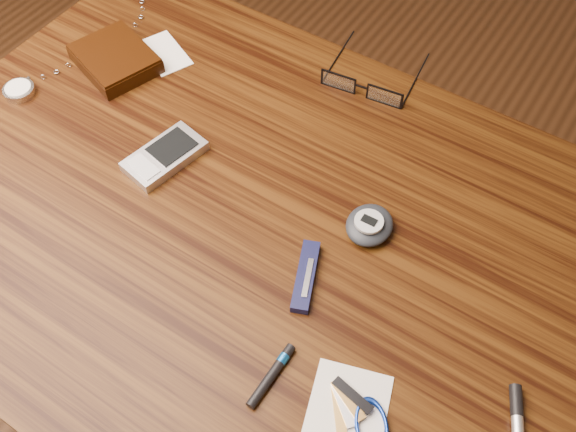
% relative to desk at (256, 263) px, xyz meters
% --- Properties ---
extents(ground, '(3.80, 3.80, 0.00)m').
position_rel_desk_xyz_m(ground, '(0.00, 0.00, -0.65)').
color(ground, '#472814').
rests_on(ground, ground).
extents(desk, '(1.00, 0.70, 0.75)m').
position_rel_desk_xyz_m(desk, '(0.00, 0.00, 0.00)').
color(desk, '#341B08').
rests_on(desk, ground).
extents(wallet_and_card, '(0.17, 0.17, 0.03)m').
position_rel_desk_xyz_m(wallet_and_card, '(-0.34, 0.13, 0.12)').
color(wallet_and_card, black).
rests_on(wallet_and_card, desk).
extents(eyeglasses, '(0.14, 0.15, 0.03)m').
position_rel_desk_xyz_m(eyeglasses, '(0.00, 0.28, 0.11)').
color(eyeglasses, black).
rests_on(eyeglasses, desk).
extents(pocket_watch, '(0.07, 0.32, 0.01)m').
position_rel_desk_xyz_m(pocket_watch, '(-0.42, 0.01, 0.11)').
color(pocket_watch, silver).
rests_on(pocket_watch, desk).
extents(pda_phone, '(0.08, 0.12, 0.02)m').
position_rel_desk_xyz_m(pda_phone, '(-0.16, 0.02, 0.11)').
color(pda_phone, silver).
rests_on(pda_phone, desk).
extents(pedometer, '(0.06, 0.07, 0.03)m').
position_rel_desk_xyz_m(pedometer, '(0.13, 0.07, 0.11)').
color(pedometer, black).
rests_on(pedometer, desk).
extents(notepad_keys, '(0.12, 0.11, 0.01)m').
position_rel_desk_xyz_m(notepad_keys, '(0.24, -0.14, 0.11)').
color(notepad_keys, white).
rests_on(notepad_keys, desk).
extents(pocket_knife, '(0.06, 0.10, 0.01)m').
position_rel_desk_xyz_m(pocket_knife, '(0.10, -0.03, 0.11)').
color(pocket_knife, black).
rests_on(pocket_knife, desk).
extents(black_blue_pen, '(0.01, 0.08, 0.01)m').
position_rel_desk_xyz_m(black_blue_pen, '(0.13, -0.16, 0.11)').
color(black_blue_pen, black).
rests_on(black_blue_pen, desk).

